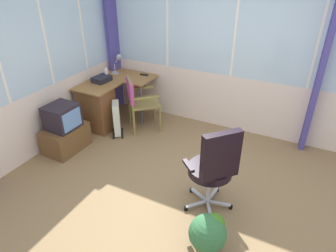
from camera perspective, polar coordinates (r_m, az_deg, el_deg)
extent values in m
cube|color=olive|center=(3.87, 2.21, -13.11)|extent=(4.81, 5.56, 0.06)
cube|color=beige|center=(4.82, -23.44, 0.84)|extent=(3.81, 0.06, 0.93)
cube|color=silver|center=(4.42, -26.62, 14.66)|extent=(3.74, 0.06, 1.48)
cube|color=white|center=(4.66, -22.96, 16.06)|extent=(0.04, 0.07, 1.48)
cube|color=white|center=(5.18, -16.56, 18.29)|extent=(0.04, 0.07, 1.48)
cube|color=beige|center=(5.14, 11.47, 4.57)|extent=(0.06, 4.56, 0.93)
cube|color=silver|center=(4.77, 12.97, 17.82)|extent=(0.06, 4.47, 1.48)
cube|color=white|center=(4.63, 27.14, 15.09)|extent=(0.07, 0.04, 1.48)
cube|color=white|center=(4.77, 12.97, 17.82)|extent=(0.07, 0.04, 1.48)
cube|color=white|center=(5.16, 0.01, 19.39)|extent=(0.07, 0.04, 1.48)
cube|color=#494292|center=(5.68, -10.38, 15.48)|extent=(0.27, 0.11, 2.49)
cube|color=#494292|center=(4.65, 27.27, 9.55)|extent=(0.27, 0.10, 2.49)
cube|color=olive|center=(5.29, -11.43, 8.54)|extent=(1.25, 0.60, 0.02)
cube|color=olive|center=(5.28, -5.12, 8.97)|extent=(0.60, 0.35, 0.02)
cube|color=brown|center=(5.16, -13.64, 3.11)|extent=(0.40, 0.56, 0.72)
cylinder|color=#4C4C51|center=(5.16, -5.14, 3.92)|extent=(0.04, 0.04, 0.73)
cylinder|color=#4C4C51|center=(5.20, -17.14, 2.85)|extent=(0.04, 0.04, 0.73)
cylinder|color=#B2B7BC|center=(5.59, -10.10, 10.05)|extent=(0.13, 0.13, 0.02)
cylinder|color=#B2B7BC|center=(5.56, -10.18, 10.88)|extent=(0.02, 0.02, 0.15)
cylinder|color=#B2B7BC|center=(5.54, -9.75, 12.50)|extent=(0.04, 0.10, 0.14)
cone|color=#B2B7BC|center=(5.54, -9.13, 12.91)|extent=(0.14, 0.14, 0.12)
cube|color=black|center=(5.42, -4.60, 9.80)|extent=(0.06, 0.15, 0.02)
cylinder|color=silver|center=(5.32, -11.71, 9.70)|extent=(0.06, 0.06, 0.16)
cone|color=white|center=(5.29, -11.83, 10.80)|extent=(0.06, 0.06, 0.06)
cube|color=black|center=(5.23, -12.63, 8.81)|extent=(0.32, 0.26, 0.09)
cylinder|color=olive|center=(4.97, -1.53, 1.19)|extent=(0.04, 0.04, 0.45)
cylinder|color=olive|center=(5.35, -2.67, 3.36)|extent=(0.04, 0.04, 0.45)
cylinder|color=olive|center=(4.90, -6.53, 0.54)|extent=(0.04, 0.04, 0.45)
cylinder|color=olive|center=(5.29, -7.33, 2.78)|extent=(0.04, 0.04, 0.45)
cube|color=olive|center=(5.02, -4.63, 4.49)|extent=(0.68, 0.68, 0.04)
cube|color=olive|center=(4.89, -7.28, 6.60)|extent=(0.34, 0.32, 0.42)
cube|color=#AE447F|center=(4.88, -7.29, 6.83)|extent=(0.38, 0.35, 0.35)
cube|color=olive|center=(4.74, -4.19, 5.38)|extent=(0.32, 0.35, 0.03)
cube|color=olive|center=(5.14, -5.19, 7.31)|extent=(0.32, 0.35, 0.03)
cube|color=#B7B7BF|center=(3.66, 5.53, -14.70)|extent=(0.23, 0.22, 0.02)
cylinder|color=black|center=(3.63, 3.45, -15.53)|extent=(0.05, 0.05, 0.05)
cube|color=#B7B7BF|center=(3.61, 7.91, -15.63)|extent=(0.26, 0.17, 0.02)
cylinder|color=black|center=(3.53, 8.28, -17.49)|extent=(0.05, 0.05, 0.05)
cube|color=#B7B7BF|center=(3.70, 9.76, -14.43)|extent=(0.09, 0.28, 0.02)
cylinder|color=black|center=(3.71, 11.94, -14.97)|extent=(0.05, 0.05, 0.05)
cube|color=#B7B7BF|center=(3.80, 8.52, -12.85)|extent=(0.28, 0.07, 0.02)
cylinder|color=black|center=(3.91, 9.42, -11.90)|extent=(0.05, 0.05, 0.05)
cube|color=#B7B7BF|center=(3.78, 6.01, -13.00)|extent=(0.15, 0.27, 0.02)
cylinder|color=black|center=(3.86, 4.52, -12.17)|extent=(0.05, 0.05, 0.05)
cylinder|color=#B7B7BF|center=(3.56, 7.79, -11.49)|extent=(0.05, 0.05, 0.42)
cylinder|color=black|center=(3.40, 8.07, -8.31)|extent=(0.50, 0.50, 0.09)
cube|color=black|center=(3.08, 10.10, -5.65)|extent=(0.37, 0.35, 0.54)
cube|color=black|center=(3.44, 12.22, -5.53)|extent=(0.19, 0.20, 0.04)
cube|color=black|center=(3.22, 3.95, -7.59)|extent=(0.19, 0.20, 0.04)
cube|color=brown|center=(4.79, -18.99, -2.23)|extent=(0.65, 0.45, 0.38)
cube|color=#261F27|center=(4.62, -19.73, 1.68)|extent=(0.43, 0.41, 0.36)
cube|color=#6391CF|center=(4.48, -17.93, 1.13)|extent=(0.34, 0.02, 0.28)
cube|color=#262628|center=(4.77, -18.23, 0.87)|extent=(0.26, 0.23, 0.07)
cube|color=silver|center=(4.81, -9.85, 0.78)|extent=(0.07, 0.09, 0.55)
cube|color=silver|center=(4.85, -9.85, 1.01)|extent=(0.07, 0.09, 0.55)
cube|color=silver|center=(4.89, -9.84, 1.25)|extent=(0.07, 0.09, 0.55)
cube|color=silver|center=(4.92, -9.84, 1.48)|extent=(0.07, 0.09, 0.55)
cube|color=silver|center=(4.96, -9.84, 1.70)|extent=(0.07, 0.09, 0.55)
cube|color=silver|center=(5.00, -9.84, 1.93)|extent=(0.07, 0.09, 0.55)
cube|color=silver|center=(5.04, -9.84, 2.15)|extent=(0.07, 0.09, 0.55)
cube|color=black|center=(5.06, -8.78, -1.36)|extent=(0.27, 0.20, 0.03)
cube|color=black|center=(5.07, -10.35, -1.47)|extent=(0.27, 0.20, 0.03)
cube|color=silver|center=(5.06, -9.86, 2.63)|extent=(0.09, 0.10, 0.38)
cylinder|color=#9B5A41|center=(3.25, 7.35, -21.99)|extent=(0.19, 0.19, 0.11)
sphere|color=#326D3E|center=(3.10, 7.60, -19.72)|extent=(0.38, 0.38, 0.38)
sphere|color=#3B741F|center=(3.09, 8.89, -18.04)|extent=(0.21, 0.21, 0.21)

